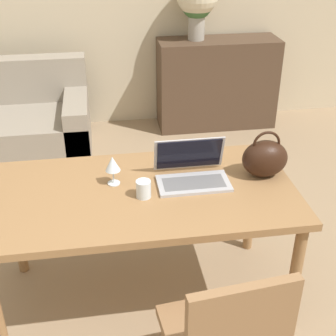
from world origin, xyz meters
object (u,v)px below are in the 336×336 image
object	(u,v)px
drinking_glass	(144,189)
handbag	(265,158)
laptop	(191,169)
wine_glass	(113,165)

from	to	relation	value
drinking_glass	handbag	bearing A→B (deg)	9.65
laptop	wine_glass	bearing A→B (deg)	178.23
wine_glass	handbag	bearing A→B (deg)	-2.49
wine_glass	handbag	xyz separation A→B (m)	(0.80, -0.03, -0.01)
laptop	drinking_glass	xyz separation A→B (m)	(-0.27, -0.13, -0.01)
wine_glass	laptop	bearing A→B (deg)	-1.77
laptop	handbag	world-z (taller)	handbag
drinking_glass	handbag	world-z (taller)	handbag
laptop	wine_glass	world-z (taller)	laptop
drinking_glass	wine_glass	distance (m)	0.21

